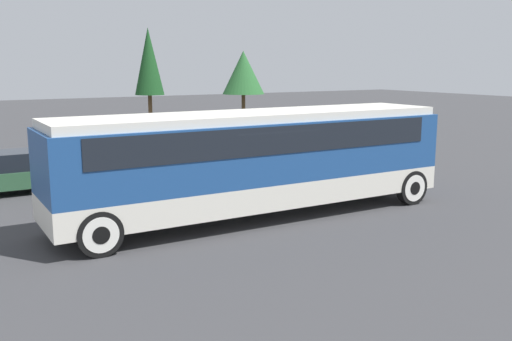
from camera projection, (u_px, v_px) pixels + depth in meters
The scene contains 6 objects.
ground_plane at pixel (256, 217), 15.85m from camera, with size 120.00×120.00×0.00m, color #38383A.
tour_bus at pixel (259, 154), 15.58m from camera, with size 11.29×2.55×2.92m.
parked_car_near at pixel (36, 170), 19.13m from camera, with size 4.62×1.80×1.37m.
parked_car_mid at pixel (211, 163), 20.04m from camera, with size 4.35×1.85×1.52m.
tree_left at pixel (149, 62), 39.33m from camera, with size 2.03×2.03×6.68m.
tree_center at pixel (243, 73), 42.12m from camera, with size 3.11×3.11×5.16m.
Camera 1 is at (-7.78, -13.23, 4.17)m, focal length 40.00 mm.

